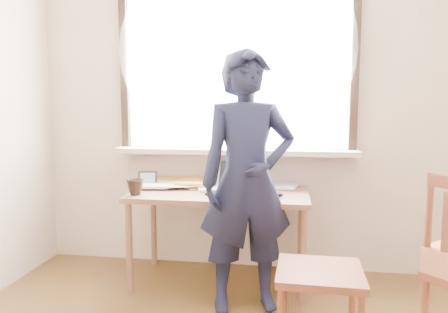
# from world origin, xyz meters

# --- Properties ---
(room_shell) EXTENTS (3.52, 4.02, 2.61)m
(room_shell) POSITION_xyz_m (-0.02, 0.20, 1.64)
(room_shell) COLOR beige
(room_shell) RESTS_ON ground
(desk) EXTENTS (1.25, 0.63, 0.67)m
(desk) POSITION_xyz_m (-0.27, 1.63, 0.60)
(desk) COLOR brown
(desk) RESTS_ON ground
(laptop) EXTENTS (0.38, 0.34, 0.22)m
(laptop) POSITION_xyz_m (-0.15, 1.59, 0.72)
(laptop) COLOR black
(laptop) RESTS_ON desk
(mug_white) EXTENTS (0.15, 0.15, 0.10)m
(mug_white) POSITION_xyz_m (-0.32, 1.83, 0.72)
(mug_white) COLOR white
(mug_white) RESTS_ON desk
(mug_dark) EXTENTS (0.16, 0.16, 0.11)m
(mug_dark) POSITION_xyz_m (-0.82, 1.44, 0.72)
(mug_dark) COLOR black
(mug_dark) RESTS_ON desk
(mouse) EXTENTS (0.08, 0.06, 0.03)m
(mouse) POSITION_xyz_m (0.14, 1.53, 0.69)
(mouse) COLOR black
(mouse) RESTS_ON desk
(desk_clutter) EXTENTS (0.77, 0.57, 0.05)m
(desk_clutter) POSITION_xyz_m (-0.62, 1.80, 0.70)
(desk_clutter) COLOR #397CBB
(desk_clutter) RESTS_ON desk
(book_a) EXTENTS (0.30, 0.33, 0.03)m
(book_a) POSITION_xyz_m (-0.64, 1.86, 0.68)
(book_a) COLOR white
(book_a) RESTS_ON desk
(book_b) EXTENTS (0.23, 0.29, 0.02)m
(book_b) POSITION_xyz_m (0.09, 1.88, 0.68)
(book_b) COLOR white
(book_b) RESTS_ON desk
(picture_frame) EXTENTS (0.14, 0.06, 0.11)m
(picture_frame) POSITION_xyz_m (-0.83, 1.73, 0.72)
(picture_frame) COLOR black
(picture_frame) RESTS_ON desk
(work_chair) EXTENTS (0.45, 0.43, 0.45)m
(work_chair) POSITION_xyz_m (0.39, 0.83, 0.38)
(work_chair) COLOR brown
(work_chair) RESTS_ON ground
(person) EXTENTS (0.68, 0.55, 1.63)m
(person) POSITION_xyz_m (-0.03, 1.28, 0.81)
(person) COLOR black
(person) RESTS_ON ground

